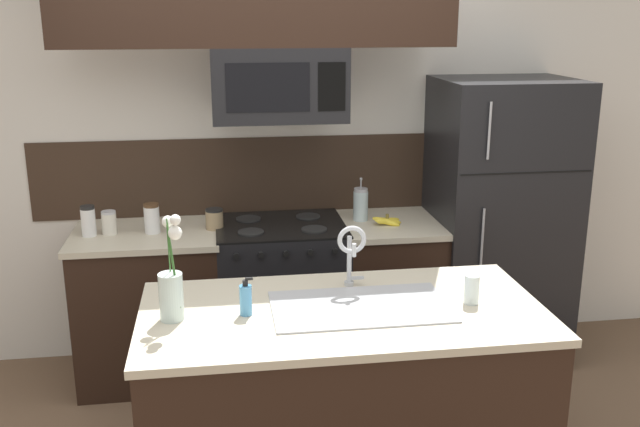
# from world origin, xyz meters

# --- Properties ---
(rear_partition) EXTENTS (5.20, 0.10, 2.60)m
(rear_partition) POSITION_xyz_m (0.30, 1.28, 1.30)
(rear_partition) COLOR silver
(rear_partition) RESTS_ON ground
(splash_band) EXTENTS (2.95, 0.01, 0.48)m
(splash_band) POSITION_xyz_m (0.00, 1.22, 1.15)
(splash_band) COLOR #332319
(splash_band) RESTS_ON rear_partition
(back_counter_left) EXTENTS (0.84, 0.65, 0.91)m
(back_counter_left) POSITION_xyz_m (-0.78, 0.90, 0.46)
(back_counter_left) COLOR black
(back_counter_left) RESTS_ON ground
(back_counter_right) EXTENTS (0.61, 0.65, 0.91)m
(back_counter_right) POSITION_xyz_m (0.67, 0.90, 0.46)
(back_counter_right) COLOR black
(back_counter_right) RESTS_ON ground
(stove_range) EXTENTS (0.76, 0.64, 0.93)m
(stove_range) POSITION_xyz_m (0.00, 0.90, 0.46)
(stove_range) COLOR black
(stove_range) RESTS_ON ground
(microwave) EXTENTS (0.74, 0.40, 0.41)m
(microwave) POSITION_xyz_m (0.00, 0.88, 1.75)
(microwave) COLOR black
(refrigerator) EXTENTS (0.81, 0.74, 1.76)m
(refrigerator) POSITION_xyz_m (1.36, 0.92, 0.88)
(refrigerator) COLOR black
(refrigerator) RESTS_ON ground
(storage_jar_tall) EXTENTS (0.08, 0.08, 0.18)m
(storage_jar_tall) POSITION_xyz_m (-1.09, 0.87, 1.00)
(storage_jar_tall) COLOR silver
(storage_jar_tall) RESTS_ON back_counter_left
(storage_jar_medium) EXTENTS (0.08, 0.08, 0.14)m
(storage_jar_medium) POSITION_xyz_m (-0.98, 0.89, 0.98)
(storage_jar_medium) COLOR silver
(storage_jar_medium) RESTS_ON back_counter_left
(storage_jar_short) EXTENTS (0.09, 0.09, 0.17)m
(storage_jar_short) POSITION_xyz_m (-0.74, 0.88, 1.00)
(storage_jar_short) COLOR silver
(storage_jar_short) RESTS_ON back_counter_left
(storage_jar_squat) EXTENTS (0.10, 0.10, 0.12)m
(storage_jar_squat) POSITION_xyz_m (-0.39, 0.91, 0.97)
(storage_jar_squat) COLOR #997F5B
(storage_jar_squat) RESTS_ON back_counter_left
(banana_bunch) EXTENTS (0.19, 0.12, 0.08)m
(banana_bunch) POSITION_xyz_m (0.63, 0.84, 0.93)
(banana_bunch) COLOR yellow
(banana_bunch) RESTS_ON back_counter_right
(french_press) EXTENTS (0.09, 0.09, 0.27)m
(french_press) POSITION_xyz_m (0.50, 0.96, 1.01)
(french_press) COLOR silver
(french_press) RESTS_ON back_counter_right
(island_counter) EXTENTS (1.73, 0.87, 0.91)m
(island_counter) POSITION_xyz_m (0.15, -0.35, 0.46)
(island_counter) COLOR black
(island_counter) RESTS_ON ground
(kitchen_sink) EXTENTS (0.76, 0.44, 0.16)m
(kitchen_sink) POSITION_xyz_m (0.23, -0.35, 0.84)
(kitchen_sink) COLOR #ADAFB5
(kitchen_sink) RESTS_ON island_counter
(sink_faucet) EXTENTS (0.14, 0.14, 0.31)m
(sink_faucet) POSITION_xyz_m (0.23, -0.13, 1.11)
(sink_faucet) COLOR #B7BABF
(sink_faucet) RESTS_ON island_counter
(dish_soap_bottle) EXTENTS (0.06, 0.05, 0.16)m
(dish_soap_bottle) POSITION_xyz_m (-0.26, -0.35, 0.98)
(dish_soap_bottle) COLOR #4C93C6
(dish_soap_bottle) RESTS_ON island_counter
(drinking_glass) EXTENTS (0.06, 0.06, 0.13)m
(drinking_glass) POSITION_xyz_m (0.71, -0.38, 0.97)
(drinking_glass) COLOR silver
(drinking_glass) RESTS_ON island_counter
(flower_vase) EXTENTS (0.11, 0.13, 0.46)m
(flower_vase) POSITION_xyz_m (-0.56, -0.36, 1.04)
(flower_vase) COLOR silver
(flower_vase) RESTS_ON island_counter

